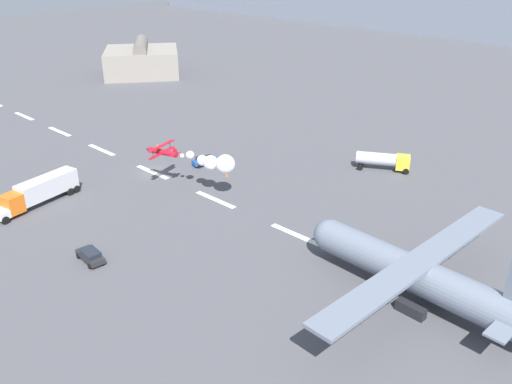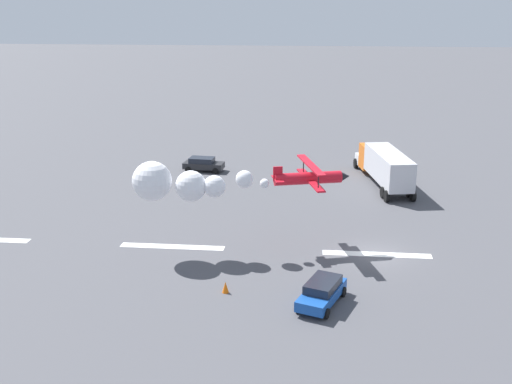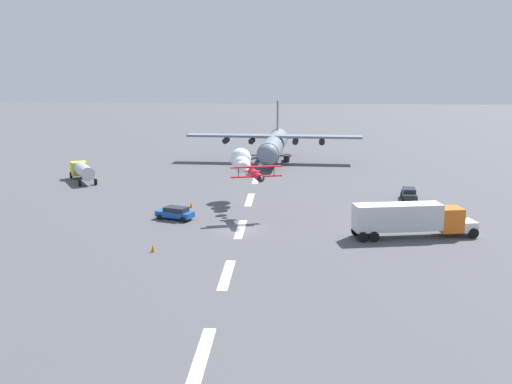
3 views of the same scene
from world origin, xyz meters
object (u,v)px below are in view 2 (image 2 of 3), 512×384
Objects in this scene: airport_staff_sedan at (322,292)px; traffic_cone_far at (225,287)px; stunt_biplane_red at (192,182)px; followme_car_yellow at (203,164)px; semi_truck_orange at (384,165)px.

traffic_cone_far is at bearing -8.50° from airport_staff_sedan.
stunt_biplane_red is 23.34m from followme_car_yellow.
followme_car_yellow and airport_staff_sedan have the same top height.
stunt_biplane_red is at bearing -62.75° from traffic_cone_far.
stunt_biplane_red is 25.09m from semi_truck_orange.
stunt_biplane_red reaches higher than semi_truck_orange.
traffic_cone_far is (12.47, 25.73, -1.74)m from semi_truck_orange.
semi_truck_orange is at bearing -115.85° from traffic_cone_far.
followme_car_yellow is 32.75m from airport_staff_sedan.
semi_truck_orange is at bearing 169.82° from followme_car_yellow.
stunt_biplane_red is at bearing 50.46° from semi_truck_orange.
followme_car_yellow is 6.02× the size of traffic_cone_far.
stunt_biplane_red is 1.16× the size of semi_truck_orange.
semi_truck_orange is at bearing -103.32° from airport_staff_sedan.
airport_staff_sedan is (-9.53, 7.46, -4.59)m from stunt_biplane_red.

